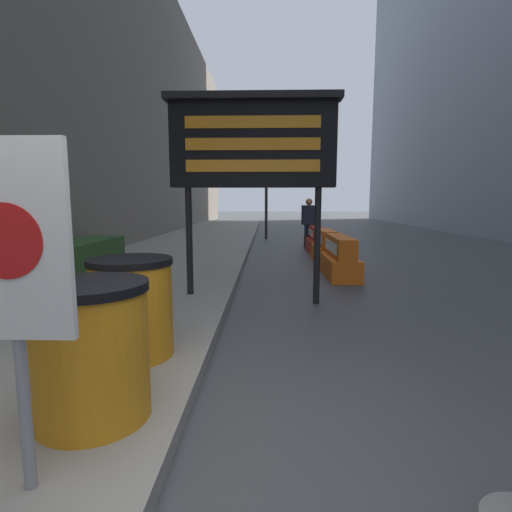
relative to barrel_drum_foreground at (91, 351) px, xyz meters
name	(u,v)px	position (x,y,z in m)	size (l,w,h in m)	color
ground_plane	(165,482)	(0.58, -0.43, -0.61)	(120.00, 120.00, 0.00)	#474749
building_left_facade	(99,50)	(-3.66, 9.37, 5.23)	(0.40, 50.40, 11.68)	gray
hedge_strip	(17,273)	(-2.86, 3.69, -0.17)	(0.90, 7.22, 0.61)	#335628
barrel_drum_foreground	(91,351)	(0.00, 0.00, 0.00)	(0.78, 0.78, 0.93)	orange
barrel_drum_middle	(132,307)	(-0.10, 1.09, 0.00)	(0.78, 0.78, 0.93)	orange
warning_sign	(10,263)	(-0.04, -0.69, 0.70)	(0.59, 0.08, 1.74)	gray
message_board	(253,145)	(0.94, 3.62, 1.82)	(2.60, 0.36, 3.15)	black
jersey_barrier_orange_far	(340,259)	(2.70, 5.92, -0.23)	(0.62, 1.80, 0.86)	orange
jersey_barrier_orange_near	(326,248)	(2.70, 8.00, -0.24)	(0.61, 1.60, 0.85)	orange
jersey_barrier_red_striped	(315,240)	(2.70, 10.39, -0.25)	(0.55, 2.08, 0.80)	red
traffic_cone_near	(329,255)	(2.68, 7.22, -0.33)	(0.32, 0.32, 0.57)	black
traffic_light_near_curb	(266,164)	(1.10, 14.29, 2.49)	(0.28, 0.44, 4.30)	#2D2D30
pedestrian_worker	(309,219)	(2.53, 10.87, 0.38)	(0.48, 0.34, 1.68)	#23283D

